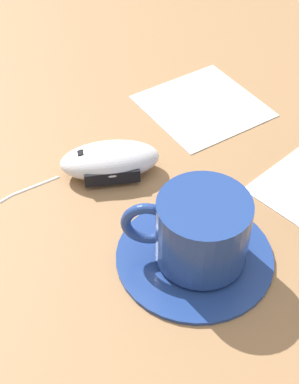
{
  "coord_description": "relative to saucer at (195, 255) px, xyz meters",
  "views": [
    {
      "loc": [
        -0.38,
        -0.22,
        0.46
      ],
      "look_at": [
        -0.04,
        0.03,
        0.03
      ],
      "focal_mm": 55.0,
      "sensor_mm": 36.0,
      "label": 1
    }
  ],
  "objects": [
    {
      "name": "ground_plane",
      "position": [
        0.06,
        0.04,
        -0.0
      ],
      "size": [
        3.0,
        3.0,
        0.0
      ],
      "primitive_type": "plane",
      "color": "olive"
    },
    {
      "name": "computer_mouse",
      "position": [
        0.05,
        0.15,
        0.01
      ],
      "size": [
        0.12,
        0.12,
        0.04
      ],
      "color": "silver",
      "rests_on": "ground"
    },
    {
      "name": "napkin_spare",
      "position": [
        0.22,
        0.13,
        -0.0
      ],
      "size": [
        0.18,
        0.18,
        0.0
      ],
      "primitive_type": "cube",
      "rotation": [
        0.0,
        0.0,
        -0.36
      ],
      "color": "white",
      "rests_on": "ground"
    },
    {
      "name": "coffee_cup",
      "position": [
        0.0,
        -0.0,
        0.04
      ],
      "size": [
        0.09,
        0.11,
        0.07
      ],
      "color": "navy",
      "rests_on": "saucer"
    },
    {
      "name": "saucer",
      "position": [
        0.0,
        0.0,
        0.0
      ],
      "size": [
        0.16,
        0.16,
        0.01
      ],
      "primitive_type": "cylinder",
      "color": "navy",
      "rests_on": "ground"
    }
  ]
}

